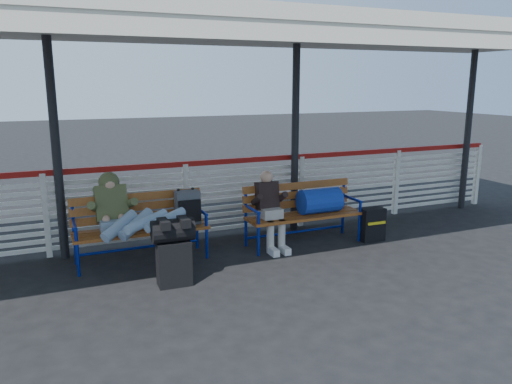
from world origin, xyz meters
name	(u,v)px	position (x,y,z in m)	size (l,w,h in m)	color
ground	(229,283)	(0.00, 0.00, 0.00)	(60.00, 60.00, 0.00)	black
fence	(186,199)	(0.00, 1.90, 0.66)	(12.08, 0.08, 1.24)	silver
canopy	(202,31)	(0.00, 0.87, 3.04)	(12.60, 3.60, 3.16)	silver
luggage_stack	(174,249)	(-0.62, 0.22, 0.45)	(0.51, 0.29, 0.83)	black
bench_left	(155,217)	(-0.61, 1.25, 0.60)	(1.80, 0.56, 0.94)	#A76020
bench_right	(312,204)	(1.72, 1.02, 0.61)	(1.80, 0.56, 0.92)	#A76020
traveler_man	(133,218)	(-0.97, 0.90, 0.71)	(0.94, 1.64, 0.77)	#8192AE
companion_person	(270,209)	(1.03, 1.02, 0.60)	(0.32, 0.66, 1.15)	#B5AEA4
suitcase_side	(372,224)	(2.63, 0.72, 0.26)	(0.38, 0.24, 0.52)	black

